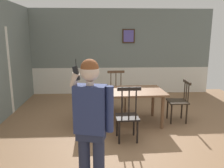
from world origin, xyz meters
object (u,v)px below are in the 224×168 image
object	(u,v)px
dining_table	(121,94)
person_figure	(91,120)
chair_at_table_head	(179,101)
chair_by_doorway	(127,116)
chair_near_window	(117,93)

from	to	relation	value
dining_table	person_figure	xyz separation A→B (m)	(-0.56, -2.25, 0.28)
chair_at_table_head	person_figure	distance (m)	2.98
chair_by_doorway	chair_at_table_head	size ratio (longest dim) A/B	1.12
dining_table	chair_near_window	distance (m)	0.89
chair_near_window	chair_by_doorway	distance (m)	1.74
dining_table	chair_at_table_head	size ratio (longest dim) A/B	1.99
dining_table	chair_by_doorway	distance (m)	0.89
chair_at_table_head	chair_near_window	bearing A→B (deg)	60.01
dining_table	chair_near_window	xyz separation A→B (m)	(-0.03, 0.87, -0.19)
dining_table	chair_at_table_head	world-z (taller)	chair_at_table_head
dining_table	person_figure	size ratio (longest dim) A/B	1.12
dining_table	chair_at_table_head	xyz separation A→B (m)	(1.29, 0.05, -0.19)
chair_near_window	chair_by_doorway	size ratio (longest dim) A/B	0.97
chair_near_window	dining_table	bearing A→B (deg)	87.01
dining_table	person_figure	distance (m)	2.33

